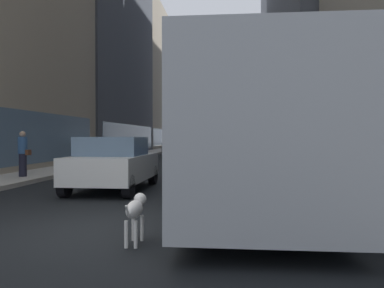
{
  "coord_description": "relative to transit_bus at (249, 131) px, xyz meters",
  "views": [
    {
      "loc": [
        2.35,
        -6.72,
        1.62
      ],
      "look_at": [
        1.12,
        5.57,
        1.4
      ],
      "focal_mm": 36.87,
      "sensor_mm": 36.0,
      "label": 1
    }
  ],
  "objects": [
    {
      "name": "sidewalk_right",
      "position": [
        2.9,
        31.33,
        -1.7
      ],
      "size": [
        2.4,
        110.0,
        0.15
      ],
      "primitive_type": "cube",
      "color": "#9E9991",
      "rests_on": "ground"
    },
    {
      "name": "sidewalk_left",
      "position": [
        -8.5,
        31.33,
        -1.7
      ],
      "size": [
        2.4,
        110.0,
        0.15
      ],
      "primitive_type": "cube",
      "color": "#ADA89E",
      "rests_on": "ground"
    },
    {
      "name": "car_blue_hatchback",
      "position": [
        0.0,
        13.14,
        -0.96
      ],
      "size": [
        1.71,
        4.29,
        1.62
      ],
      "color": "#4C6BB7",
      "rests_on": "ground"
    },
    {
      "name": "car_yellow_taxi",
      "position": [
        -1.6,
        33.92,
        -0.96
      ],
      "size": [
        1.91,
        3.97,
        1.62
      ],
      "color": "yellow",
      "rests_on": "ground"
    },
    {
      "name": "traffic_light_near",
      "position": [
        2.1,
        -1.83,
        0.66
      ],
      "size": [
        0.24,
        0.41,
        3.4
      ],
      "color": "black",
      "rests_on": "sidewalk_right"
    },
    {
      "name": "dalmatian_dog",
      "position": [
        -1.9,
        -4.53,
        -1.26
      ],
      "size": [
        0.22,
        0.96,
        0.72
      ],
      "color": "white",
      "rests_on": "ground"
    },
    {
      "name": "transit_bus",
      "position": [
        0.0,
        0.0,
        0.0
      ],
      "size": [
        2.78,
        11.53,
        3.05
      ],
      "color": "#999EA3",
      "rests_on": "ground"
    },
    {
      "name": "car_silver_sedan",
      "position": [
        0.0,
        28.76,
        -0.96
      ],
      "size": [
        1.7,
        4.45,
        1.62
      ],
      "color": "#B7BABF",
      "rests_on": "ground"
    },
    {
      "name": "ground_plane",
      "position": [
        -2.8,
        31.33,
        -1.78
      ],
      "size": [
        120.0,
        120.0,
        0.0
      ],
      "primitive_type": "plane",
      "color": "black"
    },
    {
      "name": "building_left_far",
      "position": [
        -14.7,
        48.96,
        8.77
      ],
      "size": [
        8.26,
        19.58,
        21.1
      ],
      "color": "#A0937F",
      "rests_on": "ground"
    },
    {
      "name": "car_black_suv",
      "position": [
        -5.6,
        25.4,
        -0.96
      ],
      "size": [
        1.73,
        4.27,
        1.62
      ],
      "color": "black",
      "rests_on": "ground"
    },
    {
      "name": "building_right_far",
      "position": [
        9.1,
        48.55,
        18.7
      ],
      "size": [
        8.83,
        23.4,
        40.97
      ],
      "color": "slate",
      "rests_on": "ground"
    },
    {
      "name": "car_red_coupe",
      "position": [
        -4.0,
        35.0,
        -0.95
      ],
      "size": [
        1.73,
        4.53,
        1.62
      ],
      "color": "red",
      "rests_on": "ground"
    },
    {
      "name": "car_white_van",
      "position": [
        -4.0,
        1.25,
        -0.95
      ],
      "size": [
        1.95,
        4.07,
        1.62
      ],
      "color": "silver",
      "rests_on": "ground"
    },
    {
      "name": "pedestrian_with_handbag",
      "position": [
        -8.17,
        3.54,
        -0.76
      ],
      "size": [
        0.45,
        0.34,
        1.69
      ],
      "color": "#1E1E2D",
      "rests_on": "sidewalk_left"
    }
  ]
}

